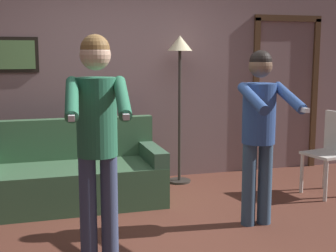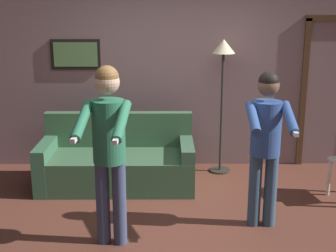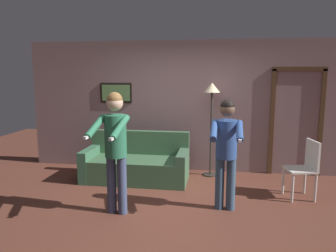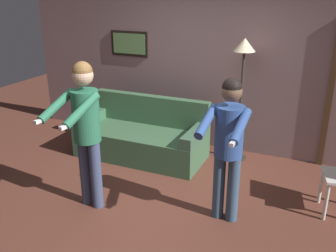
{
  "view_description": "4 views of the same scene",
  "coord_description": "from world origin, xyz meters",
  "px_view_note": "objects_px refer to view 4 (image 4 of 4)",
  "views": [
    {
      "loc": [
        -1.15,
        -3.71,
        1.58
      ],
      "look_at": [
        -0.13,
        -0.21,
        1.01
      ],
      "focal_mm": 50.0,
      "sensor_mm": 36.0,
      "label": 1
    },
    {
      "loc": [
        -0.18,
        -4.37,
        2.27
      ],
      "look_at": [
        -0.16,
        0.04,
        1.08
      ],
      "focal_mm": 50.0,
      "sensor_mm": 36.0,
      "label": 2
    },
    {
      "loc": [
        0.69,
        -4.53,
        1.98
      ],
      "look_at": [
        0.0,
        -0.08,
        1.24
      ],
      "focal_mm": 35.0,
      "sensor_mm": 36.0,
      "label": 3
    },
    {
      "loc": [
        1.68,
        -3.46,
        2.45
      ],
      "look_at": [
        0.25,
        -0.2,
        1.11
      ],
      "focal_mm": 40.0,
      "sensor_mm": 36.0,
      "label": 4
    }
  ],
  "objects_px": {
    "couch": "(142,138)",
    "person_standing_right": "(228,139)",
    "torchiere_lamp": "(243,63)",
    "person_standing_left": "(85,123)"
  },
  "relations": [
    {
      "from": "torchiere_lamp",
      "to": "person_standing_right",
      "type": "height_order",
      "value": "torchiere_lamp"
    },
    {
      "from": "torchiere_lamp",
      "to": "person_standing_right",
      "type": "bearing_deg",
      "value": -81.12
    },
    {
      "from": "couch",
      "to": "person_standing_right",
      "type": "distance_m",
      "value": 2.07
    },
    {
      "from": "couch",
      "to": "torchiere_lamp",
      "type": "distance_m",
      "value": 1.85
    },
    {
      "from": "couch",
      "to": "person_standing_right",
      "type": "height_order",
      "value": "person_standing_right"
    },
    {
      "from": "couch",
      "to": "person_standing_left",
      "type": "distance_m",
      "value": 1.67
    },
    {
      "from": "torchiere_lamp",
      "to": "person_standing_left",
      "type": "bearing_deg",
      "value": -122.75
    },
    {
      "from": "couch",
      "to": "torchiere_lamp",
      "type": "bearing_deg",
      "value": 19.5
    },
    {
      "from": "couch",
      "to": "person_standing_right",
      "type": "xyz_separation_m",
      "value": [
        1.6,
        -1.12,
        0.69
      ]
    },
    {
      "from": "torchiere_lamp",
      "to": "person_standing_left",
      "type": "distance_m",
      "value": 2.37
    }
  ]
}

